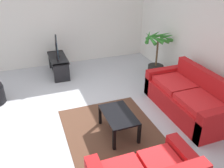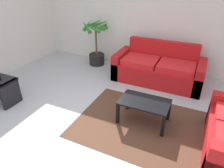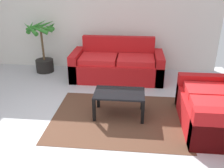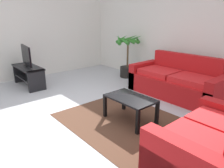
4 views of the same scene
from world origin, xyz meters
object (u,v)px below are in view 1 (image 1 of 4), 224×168
Objects in this scene: coffee_table at (119,117)px; potted_palm at (157,57)px; couch_main at (188,99)px; tv_stand at (58,63)px; tv at (57,47)px.

coffee_table is 0.67× the size of potted_palm.
couch_main is 1.64m from coffee_table.
potted_palm is at bearing 136.10° from coffee_table.
coffee_table is (0.16, -1.63, 0.06)m from couch_main.
coffee_table is at bearing -84.24° from couch_main.
tv is at bearing 82.44° from tv_stand.
tv_stand is 1.29× the size of tv.
couch_main reaches higher than tv_stand.
tv is 2.72m from potted_palm.
potted_palm reaches higher than coffee_table.
couch_main is 1.85× the size of tv_stand.
coffee_table is at bearing 11.45° from tv.
couch_main reaches higher than coffee_table.
tv_stand reaches higher than coffee_table.
potted_palm is at bearing 67.76° from tv.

